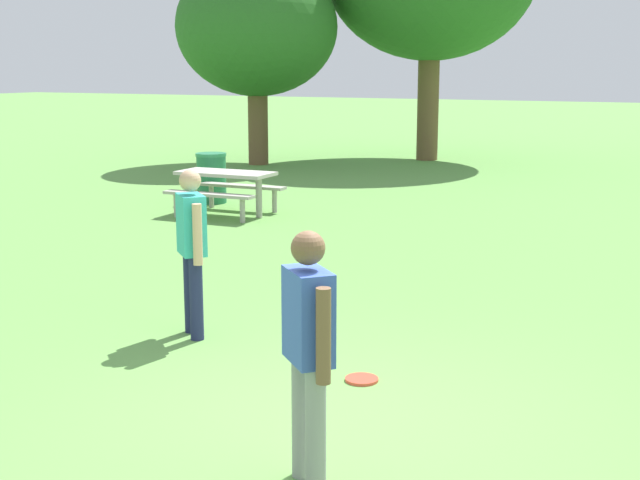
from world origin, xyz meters
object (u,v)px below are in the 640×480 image
(picnic_table_near, at_px, (226,183))
(trash_can_beside_table, at_px, (211,178))
(person_thrower, at_px, (308,342))
(frisbee, at_px, (362,379))
(tree_tall_left, at_px, (257,28))
(person_catcher, at_px, (192,242))

(picnic_table_near, height_order, trash_can_beside_table, trash_can_beside_table)
(person_thrower, distance_m, frisbee, 2.12)
(trash_can_beside_table, bearing_deg, frisbee, -50.05)
(frisbee, xyz_separation_m, tree_tall_left, (-8.91, 13.83, 3.55))
(person_thrower, xyz_separation_m, person_catcher, (-2.40, 2.29, 0.00))
(person_catcher, relative_size, trash_can_beside_table, 1.71)
(picnic_table_near, xyz_separation_m, trash_can_beside_table, (-0.98, 1.05, -0.08))
(person_catcher, xyz_separation_m, frisbee, (1.97, -0.44, -0.93))
(picnic_table_near, bearing_deg, tree_tall_left, 115.69)
(person_thrower, relative_size, picnic_table_near, 0.95)
(person_catcher, distance_m, trash_can_beside_table, 8.49)
(person_thrower, xyz_separation_m, picnic_table_near, (-5.86, 8.46, -0.38))
(frisbee, bearing_deg, trash_can_beside_table, 129.95)
(tree_tall_left, bearing_deg, frisbee, -57.20)
(person_thrower, bearing_deg, trash_can_beside_table, 125.73)
(frisbee, xyz_separation_m, picnic_table_near, (-5.44, 6.61, 0.55))
(trash_can_beside_table, relative_size, tree_tall_left, 0.18)
(person_thrower, height_order, picnic_table_near, person_thrower)
(trash_can_beside_table, distance_m, tree_tall_left, 7.34)
(person_thrower, xyz_separation_m, trash_can_beside_table, (-6.84, 9.51, -0.46))
(frisbee, height_order, picnic_table_near, picnic_table_near)
(person_catcher, bearing_deg, tree_tall_left, 117.38)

